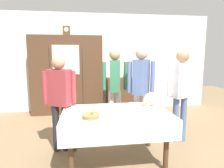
{
  "coord_description": "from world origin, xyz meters",
  "views": [
    {
      "loc": [
        -0.44,
        -2.88,
        1.57
      ],
      "look_at": [
        0.0,
        0.2,
        1.1
      ],
      "focal_mm": 30.9,
      "sensor_mm": 36.0,
      "label": 1
    }
  ],
  "objects_px": {
    "spoon_center": "(136,114)",
    "person_near_right_end": "(60,95)",
    "person_behind_table_left": "(181,87)",
    "tea_cup_center": "(164,114)",
    "person_behind_table_right": "(115,82)",
    "bread_basket": "(91,116)",
    "pastry_plate": "(148,106)",
    "wall_cabinet": "(67,75)",
    "spoon_mid_right": "(116,110)",
    "person_beside_shelf": "(141,83)",
    "mantel_clock": "(66,31)",
    "book_stack": "(126,76)",
    "bookshelf_low": "(126,94)",
    "tea_cup_far_right": "(132,105)",
    "dining_table": "(116,119)",
    "tea_cup_back_edge": "(78,107)"
  },
  "relations": [
    {
      "from": "spoon_center",
      "to": "person_near_right_end",
      "type": "bearing_deg",
      "value": 151.67
    },
    {
      "from": "person_behind_table_left",
      "to": "tea_cup_center",
      "type": "bearing_deg",
      "value": -129.73
    },
    {
      "from": "spoon_center",
      "to": "person_behind_table_left",
      "type": "relative_size",
      "value": 0.07
    },
    {
      "from": "person_behind_table_right",
      "to": "bread_basket",
      "type": "bearing_deg",
      "value": -111.2
    },
    {
      "from": "bread_basket",
      "to": "person_behind_table_left",
      "type": "relative_size",
      "value": 0.14
    },
    {
      "from": "bread_basket",
      "to": "pastry_plate",
      "type": "relative_size",
      "value": 0.86
    },
    {
      "from": "wall_cabinet",
      "to": "spoon_mid_right",
      "type": "height_order",
      "value": "wall_cabinet"
    },
    {
      "from": "tea_cup_center",
      "to": "pastry_plate",
      "type": "distance_m",
      "value": 0.5
    },
    {
      "from": "pastry_plate",
      "to": "spoon_center",
      "type": "relative_size",
      "value": 2.35
    },
    {
      "from": "person_beside_shelf",
      "to": "mantel_clock",
      "type": "bearing_deg",
      "value": 128.82
    },
    {
      "from": "book_stack",
      "to": "spoon_center",
      "type": "distance_m",
      "value": 2.83
    },
    {
      "from": "person_near_right_end",
      "to": "person_behind_table_left",
      "type": "xyz_separation_m",
      "value": [
        2.09,
        0.06,
        0.07
      ]
    },
    {
      "from": "person_behind_table_left",
      "to": "bread_basket",
      "type": "bearing_deg",
      "value": -156.29
    },
    {
      "from": "book_stack",
      "to": "tea_cup_center",
      "type": "distance_m",
      "value": 2.89
    },
    {
      "from": "pastry_plate",
      "to": "tea_cup_center",
      "type": "bearing_deg",
      "value": -82.24
    },
    {
      "from": "spoon_center",
      "to": "person_behind_table_left",
      "type": "distance_m",
      "value": 1.21
    },
    {
      "from": "wall_cabinet",
      "to": "spoon_center",
      "type": "relative_size",
      "value": 17.32
    },
    {
      "from": "spoon_center",
      "to": "bookshelf_low",
      "type": "bearing_deg",
      "value": 80.32
    },
    {
      "from": "mantel_clock",
      "to": "tea_cup_far_right",
      "type": "distance_m",
      "value": 2.94
    },
    {
      "from": "tea_cup_far_right",
      "to": "spoon_center",
      "type": "height_order",
      "value": "tea_cup_far_right"
    },
    {
      "from": "bookshelf_low",
      "to": "tea_cup_far_right",
      "type": "relative_size",
      "value": 8.46
    },
    {
      "from": "tea_cup_far_right",
      "to": "person_beside_shelf",
      "type": "xyz_separation_m",
      "value": [
        0.29,
        0.47,
        0.28
      ]
    },
    {
      "from": "tea_cup_center",
      "to": "person_near_right_end",
      "type": "distance_m",
      "value": 1.63
    },
    {
      "from": "spoon_center",
      "to": "person_near_right_end",
      "type": "relative_size",
      "value": 0.08
    },
    {
      "from": "book_stack",
      "to": "person_near_right_end",
      "type": "bearing_deg",
      "value": -125.61
    },
    {
      "from": "mantel_clock",
      "to": "person_behind_table_left",
      "type": "xyz_separation_m",
      "value": [
        2.13,
        -2.08,
        -1.17
      ]
    },
    {
      "from": "bread_basket",
      "to": "spoon_mid_right",
      "type": "height_order",
      "value": "bread_basket"
    },
    {
      "from": "mantel_clock",
      "to": "tea_cup_center",
      "type": "xyz_separation_m",
      "value": [
        1.5,
        -2.83,
        -1.41
      ]
    },
    {
      "from": "book_stack",
      "to": "person_behind_table_right",
      "type": "relative_size",
      "value": 0.12
    },
    {
      "from": "spoon_mid_right",
      "to": "person_near_right_end",
      "type": "distance_m",
      "value": 0.93
    },
    {
      "from": "mantel_clock",
      "to": "tea_cup_far_right",
      "type": "bearing_deg",
      "value": -62.88
    },
    {
      "from": "person_near_right_end",
      "to": "person_behind_table_left",
      "type": "height_order",
      "value": "person_behind_table_left"
    },
    {
      "from": "mantel_clock",
      "to": "spoon_center",
      "type": "height_order",
      "value": "mantel_clock"
    },
    {
      "from": "tea_cup_far_right",
      "to": "person_near_right_end",
      "type": "xyz_separation_m",
      "value": [
        -1.14,
        0.16,
        0.16
      ]
    },
    {
      "from": "spoon_mid_right",
      "to": "person_behind_table_left",
      "type": "height_order",
      "value": "person_behind_table_left"
    },
    {
      "from": "wall_cabinet",
      "to": "mantel_clock",
      "type": "xyz_separation_m",
      "value": [
        0.02,
        -0.0,
        1.15
      ]
    },
    {
      "from": "dining_table",
      "to": "person_near_right_end",
      "type": "relative_size",
      "value": 1.0
    },
    {
      "from": "mantel_clock",
      "to": "person_behind_table_left",
      "type": "relative_size",
      "value": 0.14
    },
    {
      "from": "wall_cabinet",
      "to": "bread_basket",
      "type": "height_order",
      "value": "wall_cabinet"
    },
    {
      "from": "bread_basket",
      "to": "tea_cup_center",
      "type": "bearing_deg",
      "value": -2.39
    },
    {
      "from": "bread_basket",
      "to": "person_near_right_end",
      "type": "bearing_deg",
      "value": 125.96
    },
    {
      "from": "wall_cabinet",
      "to": "bread_basket",
      "type": "relative_size",
      "value": 8.59
    },
    {
      "from": "person_behind_table_right",
      "to": "person_near_right_end",
      "type": "height_order",
      "value": "person_behind_table_right"
    },
    {
      "from": "wall_cabinet",
      "to": "pastry_plate",
      "type": "distance_m",
      "value": 2.77
    },
    {
      "from": "tea_cup_center",
      "to": "spoon_center",
      "type": "height_order",
      "value": "tea_cup_center"
    },
    {
      "from": "bookshelf_low",
      "to": "book_stack",
      "type": "distance_m",
      "value": 0.5
    },
    {
      "from": "person_behind_table_left",
      "to": "person_behind_table_right",
      "type": "bearing_deg",
      "value": 148.55
    },
    {
      "from": "tea_cup_back_edge",
      "to": "book_stack",
      "type": "bearing_deg",
      "value": 61.83
    },
    {
      "from": "bread_basket",
      "to": "person_beside_shelf",
      "type": "xyz_separation_m",
      "value": [
        0.96,
        0.97,
        0.27
      ]
    },
    {
      "from": "wall_cabinet",
      "to": "mantel_clock",
      "type": "distance_m",
      "value": 1.15
    }
  ]
}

